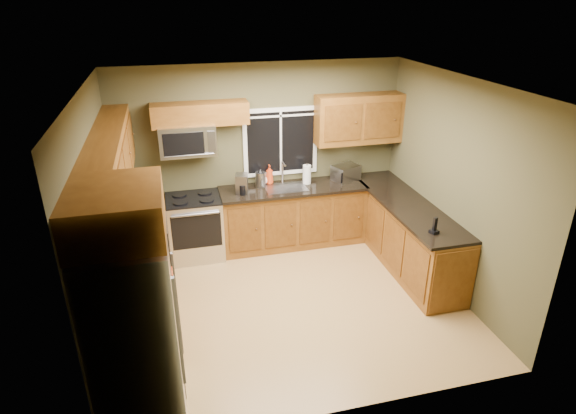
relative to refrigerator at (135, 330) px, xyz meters
name	(u,v)px	position (x,y,z in m)	size (l,w,h in m)	color
floor	(291,301)	(1.74, 1.30, -0.90)	(4.20, 4.20, 0.00)	#A47E48
ceiling	(292,85)	(1.74, 1.30, 1.80)	(4.20, 4.20, 0.00)	white
back_wall	(261,156)	(1.74, 3.10, 0.45)	(4.20, 4.20, 0.00)	#49462B
front_wall	(346,290)	(1.74, -0.50, 0.45)	(4.20, 4.20, 0.00)	#49462B
left_wall	(98,223)	(-0.36, 1.30, 0.45)	(3.60, 3.60, 0.00)	#49462B
right_wall	(454,187)	(3.84, 1.30, 0.45)	(3.60, 3.60, 0.00)	#49462B
window	(281,142)	(2.04, 3.08, 0.65)	(1.12, 0.03, 1.02)	white
base_cabinets_left	(140,270)	(-0.06, 1.78, -0.45)	(0.60, 2.65, 0.90)	brown
countertop_left	(137,236)	(-0.04, 1.78, 0.02)	(0.65, 2.65, 0.04)	black
base_cabinets_back	(293,216)	(2.15, 2.80, -0.45)	(2.17, 0.60, 0.90)	brown
countertop_back	(293,188)	(2.15, 2.78, 0.02)	(2.17, 0.65, 0.04)	black
base_cabinets_peninsula	(405,234)	(3.54, 1.84, -0.45)	(0.60, 2.52, 0.90)	brown
countertop_peninsula	(406,204)	(3.51, 1.85, 0.02)	(0.65, 2.50, 0.04)	black
upper_cabinets_left	(111,162)	(-0.20, 1.78, 0.96)	(0.33, 2.65, 0.72)	brown
upper_cabinets_back_left	(200,114)	(0.89, 2.94, 1.17)	(1.30, 0.33, 0.30)	brown
upper_cabinets_back_right	(359,119)	(3.19, 2.94, 0.96)	(1.30, 0.33, 0.72)	brown
upper_cabinet_over_fridge	(116,212)	(0.00, 0.00, 1.13)	(0.72, 0.90, 0.38)	brown
refrigerator	(135,330)	(0.00, 0.00, 0.00)	(0.74, 0.90, 1.80)	#B7B7BC
range	(195,227)	(0.69, 2.77, -0.43)	(0.76, 0.69, 0.94)	#B7B7BC
microwave	(187,140)	(0.69, 2.91, 0.83)	(0.76, 0.41, 0.42)	#B7B7BC
sink	(285,187)	(2.04, 2.79, 0.05)	(0.60, 0.42, 0.36)	slate
toaster_oven	(346,173)	(3.00, 2.86, 0.16)	(0.46, 0.42, 0.24)	#B7B7BC
coffee_maker	(242,185)	(1.39, 2.74, 0.17)	(0.21, 0.25, 0.28)	slate
kettle	(260,179)	(1.69, 2.91, 0.17)	(0.16, 0.16, 0.28)	#B7B7BC
paper_towel_roll	(307,174)	(2.39, 2.87, 0.18)	(0.16, 0.16, 0.32)	white
soap_bottle_a	(269,174)	(1.85, 3.00, 0.19)	(0.11, 0.11, 0.29)	red
soap_bottle_c	(263,178)	(1.74, 3.00, 0.13)	(0.15, 0.15, 0.19)	white
cordless_phone	(434,229)	(3.41, 0.94, 0.10)	(0.11, 0.11, 0.20)	black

